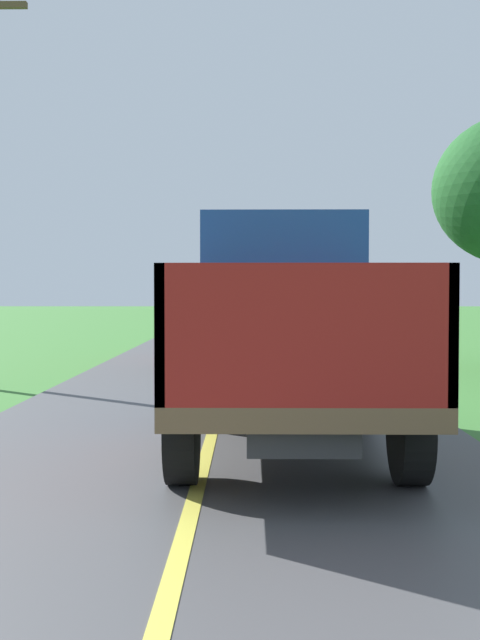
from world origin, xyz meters
TOP-DOWN VIEW (x-y plane):
  - banana_truck_near at (0.91, 12.68)m, footprint 2.38×5.82m
  - banana_truck_far at (0.45, 22.56)m, footprint 2.38×5.81m

SIDE VIEW (x-z plane):
  - banana_truck_far at x=0.45m, z-range 0.07..2.87m
  - banana_truck_near at x=0.91m, z-range 0.08..2.88m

